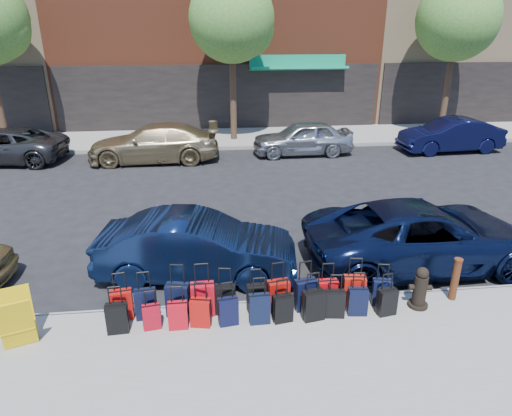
{
  "coord_description": "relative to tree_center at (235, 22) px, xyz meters",
  "views": [
    {
      "loc": [
        -0.78,
        -12.25,
        5.37
      ],
      "look_at": [
        0.38,
        -1.5,
        0.96
      ],
      "focal_mm": 32.0,
      "sensor_mm": 36.0,
      "label": 1
    }
  ],
  "objects": [
    {
      "name": "ground",
      "position": [
        -0.64,
        -9.5,
        -5.41
      ],
      "size": [
        120.0,
        120.0,
        0.0
      ],
      "primitive_type": "plane",
      "color": "black",
      "rests_on": "ground"
    },
    {
      "name": "sidewalk_near",
      "position": [
        -0.64,
        -16.0,
        -5.34
      ],
      "size": [
        60.0,
        4.0,
        0.15
      ],
      "primitive_type": "cube",
      "color": "gray",
      "rests_on": "ground"
    },
    {
      "name": "sidewalk_far",
      "position": [
        -0.64,
        0.5,
        -5.34
      ],
      "size": [
        60.0,
        4.0,
        0.15
      ],
      "primitive_type": "cube",
      "color": "gray",
      "rests_on": "ground"
    },
    {
      "name": "curb_near",
      "position": [
        -0.64,
        -13.98,
        -5.34
      ],
      "size": [
        60.0,
        0.08,
        0.15
      ],
      "primitive_type": "cube",
      "color": "gray",
      "rests_on": "ground"
    },
    {
      "name": "curb_far",
      "position": [
        -0.64,
        -1.52,
        -5.34
      ],
      "size": [
        60.0,
        0.08,
        0.15
      ],
      "primitive_type": "cube",
      "color": "gray",
      "rests_on": "ground"
    },
    {
      "name": "tree_center",
      "position": [
        0.0,
        0.0,
        0.0
      ],
      "size": [
        3.8,
        3.8,
        7.27
      ],
      "color": "black",
      "rests_on": "sidewalk_far"
    },
    {
      "name": "tree_right",
      "position": [
        10.5,
        0.0,
        0.0
      ],
      "size": [
        3.8,
        3.8,
        7.27
      ],
      "color": "black",
      "rests_on": "sidewalk_far"
    },
    {
      "name": "suitcase_front_0",
      "position": [
        -3.15,
        -14.26,
        -4.96
      ],
      "size": [
        0.42,
        0.27,
        0.95
      ],
      "rotation": [
        0.0,
        0.0,
        0.15
      ],
      "color": "#A60D0A",
      "rests_on": "sidewalk_near"
    },
    {
      "name": "suitcase_front_1",
      "position": [
        -2.71,
        -14.29,
        -4.96
      ],
      "size": [
        0.42,
        0.26,
        0.96
      ],
      "rotation": [
        0.0,
        0.0,
        0.1
      ],
      "color": "black",
      "rests_on": "sidewalk_near"
    },
    {
      "name": "suitcase_front_2",
      "position": [
        -2.11,
        -14.26,
        -4.93
      ],
      "size": [
        0.47,
        0.32,
        1.06
      ],
      "rotation": [
        0.0,
        0.0,
        -0.18
      ],
      "color": "black",
      "rests_on": "sidewalk_near"
    },
    {
      "name": "suitcase_front_3",
      "position": [
        -1.64,
        -14.3,
        -4.93
      ],
      "size": [
        0.45,
        0.25,
        1.07
      ],
      "rotation": [
        0.0,
        0.0,
        0.02
      ],
      "color": "#AD0B18",
      "rests_on": "sidewalk_near"
    },
    {
      "name": "suitcase_front_4",
      "position": [
        -1.22,
        -14.3,
        -4.96
      ],
      "size": [
        0.43,
        0.28,
        0.96
      ],
      "rotation": [
        0.0,
        0.0,
        -0.16
      ],
      "color": "black",
      "rests_on": "sidewalk_near"
    },
    {
      "name": "suitcase_front_5",
      "position": [
        -0.61,
        -14.25,
        -4.99
      ],
      "size": [
        0.37,
        0.22,
        0.87
      ],
      "rotation": [
        0.0,
        0.0,
        0.06
      ],
      "color": "black",
      "rests_on": "sidewalk_near"
    },
    {
      "name": "suitcase_front_6",
      "position": [
        -0.18,
        -14.29,
        -4.95
      ],
      "size": [
        0.45,
        0.29,
        1.0
      ],
      "rotation": [
        0.0,
        0.0,
        0.16
      ],
      "color": "maroon",
      "rests_on": "sidewalk_near"
    },
    {
      "name": "suitcase_front_7",
      "position": [
        0.35,
        -14.32,
        -4.94
      ],
      "size": [
        0.46,
        0.31,
        1.02
      ],
      "rotation": [
        0.0,
        0.0,
        0.19
      ],
      "color": "black",
      "rests_on": "sidewalk_near"
    },
    {
      "name": "suitcase_front_8",
      "position": [
        0.79,
        -14.31,
        -4.97
      ],
      "size": [
        0.39,
        0.22,
        0.94
      ],
      "rotation": [
        0.0,
        0.0,
        0.01
      ],
      "color": "#AA0A0F",
      "rests_on": "sidewalk_near"
    },
    {
      "name": "suitcase_front_9",
      "position": [
        1.33,
        -14.3,
        -4.94
      ],
      "size": [
        0.45,
        0.3,
        1.02
      ],
      "rotation": [
        0.0,
        0.0,
        -0.16
      ],
      "color": "#AC160B",
      "rests_on": "sidewalk_near"
    },
    {
      "name": "suitcase_front_10",
      "position": [
        1.88,
        -14.33,
        -4.99
      ],
      "size": [
        0.39,
        0.26,
        0.87
      ],
      "rotation": [
        0.0,
        0.0,
        -0.19
      ],
      "color": "black",
      "rests_on": "sidewalk_near"
    },
    {
      "name": "suitcase_back_0",
      "position": [
        -3.17,
        -14.67,
        -4.98
      ],
      "size": [
        0.39,
        0.25,
        0.91
      ],
      "rotation": [
        0.0,
        0.0,
        0.07
      ],
      "color": "black",
      "rests_on": "sidewalk_near"
    },
    {
      "name": "suitcase_back_1",
      "position": [
        -2.57,
        -14.63,
        -5.02
      ],
      "size": [
        0.34,
        0.23,
        0.76
      ],
      "rotation": [
        0.0,
        0.0,
        0.16
      ],
      "color": "maroon",
      "rests_on": "sidewalk_near"
    },
    {
      "name": "suitcase_back_2",
      "position": [
        -2.09,
        -14.67,
        -5.0
      ],
      "size": [
        0.36,
        0.21,
        0.84
      ],
      "rotation": [
        0.0,
        0.0,
        0.01
      ],
      "color": "#B50B17",
      "rests_on": "sidewalk_near"
    },
    {
      "name": "suitcase_back_3",
      "position": [
        -1.68,
        -14.64,
        -4.99
      ],
      "size": [
        0.41,
        0.28,
        0.88
      ],
      "rotation": [
        0.0,
        0.0,
        -0.2
      ],
      "color": "#A40D0A",
      "rests_on": "sidewalk_near"
    },
    {
      "name": "suitcase_back_4",
      "position": [
        -1.17,
        -14.65,
        -4.99
      ],
      "size": [
        0.39,
        0.26,
        0.86
      ],
      "rotation": [
        0.0,
        0.0,
        0.15
      ],
      "color": "black",
      "rests_on": "sidewalk_near"
    },
    {
      "name": "suitcase_back_5",
      "position": [
        -0.59,
        -14.66,
        -4.98
      ],
      "size": [
        0.39,
        0.24,
        0.92
      ],
      "rotation": [
        0.0,
        0.0,
        0.03
      ],
      "color": "black",
      "rests_on": "sidewalk_near"
    },
    {
      "name": "suitcase_back_6",
      "position": [
        -0.15,
        -14.67,
        -4.99
      ],
      "size": [
        0.39,
        0.27,
        0.87
      ],
      "rotation": [
        0.0,
        0.0,
        0.18
      ],
      "color": "black",
      "rests_on": "sidewalk_near"
    },
    {
      "name": "suitcase_back_7",
      "position": [
        0.43,
        -14.67,
        -4.96
      ],
      "size": [
        0.44,
        0.3,
        0.96
      ],
      "rotation": [
        0.0,
        0.0,
        0.19
      ],
      "color": "black",
      "rests_on": "sidewalk_near"
    },
    {
      "name": "suitcase_back_8",
      "position": [
        0.86,
        -14.62,
        -4.99
      ],
      "size": [
        0.39,
        0.26,
        0.87
      ],
      "rotation": [
        0.0,
        0.0,
        -0.13
      ],
      "color": "black",
      "rests_on": "sidewalk_near"
    },
    {
      "name": "suitcase_back_9",
      "position": [
        1.31,
        -14.6,
        -4.99
      ],
      "size": [
        0.39,
        0.25,
        0.88
      ],
      "rotation": [
        0.0,
        0.0,
        -0.12
      ],
      "color": "black",
      "rests_on": "sidewalk_near"
    },
    {
      "name": "suitcase_back_10",
      "position": [
        1.86,
        -14.67,
        -4.99
      ],
      "size": [
        0.39,
        0.27,
        0.86
      ],
      "rotation": [
        0.0,
        0.0,
        0.19
      ],
      "color": "black",
      "rests_on": "sidewalk_near"
    },
    {
      "name": "fire_hydrant",
      "position": [
        2.59,
        -14.49,
        -4.86
      ],
      "size": [
        0.45,
        0.39,
        0.87
      ],
      "rotation": [
        0.0,
        0.0,
        -0.19
      ],
      "color": "black",
      "rests_on": "sidewalk_near"
    },
    {
      "name": "bollard",
      "position": [
        3.39,
        -14.32,
        -4.79
      ],
      "size": [
        0.17,
        0.17,
        0.91
      ],
      "color": "#38190C",
      "rests_on": "sidewalk_near"
    },
    {
      "name": "display_rack",
      "position": [
        -4.81,
        -14.82,
        -4.78
      ],
      "size": [
        0.72,
        0.75,
        0.98
      ],
      "rotation": [
        0.0,
        0.0,
        0.35
      ],
      "color": "gold",
      "rests_on": "sidewalk_near"
    },
    {
      "name": "car_near_1",
      "position": [
        -1.76,
        -12.58,
        -4.68
      ],
      "size": [
        4.59,
        2.13,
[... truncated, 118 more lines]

